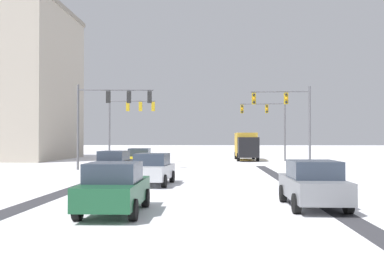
% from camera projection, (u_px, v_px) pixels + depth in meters
% --- Properties ---
extents(wheel_track_left_lane, '(0.92, 32.09, 0.01)m').
position_uv_depth(wheel_track_left_lane, '(85.00, 185.00, 22.34)').
color(wheel_track_left_lane, '#38383D').
rests_on(wheel_track_left_lane, ground).
extents(wheel_track_right_lane, '(0.79, 32.09, 0.01)m').
position_uv_depth(wheel_track_right_lane, '(294.00, 186.00, 21.80)').
color(wheel_track_right_lane, '#38383D').
rests_on(wheel_track_right_lane, ground).
extents(traffic_signal_near_left, '(5.81, 0.77, 6.50)m').
position_uv_depth(traffic_signal_near_left, '(108.00, 107.00, 33.26)').
color(traffic_signal_near_left, '#56565B').
rests_on(traffic_signal_near_left, ground).
extents(traffic_signal_far_right, '(4.86, 0.46, 6.50)m').
position_uv_depth(traffic_signal_far_right, '(269.00, 118.00, 46.36)').
color(traffic_signal_far_right, '#56565B').
rests_on(traffic_signal_far_right, ground).
extents(traffic_signal_near_right, '(4.69, 0.43, 6.50)m').
position_uv_depth(traffic_signal_near_right, '(289.00, 111.00, 34.36)').
color(traffic_signal_near_right, '#56565B').
rests_on(traffic_signal_near_right, ground).
extents(traffic_signal_far_left, '(4.67, 0.40, 6.50)m').
position_uv_depth(traffic_signal_far_left, '(128.00, 115.00, 43.10)').
color(traffic_signal_far_left, '#56565B').
rests_on(traffic_signal_far_left, ground).
extents(car_yellow_cab_lead, '(1.96, 4.17, 1.62)m').
position_uv_depth(car_yellow_cab_lead, '(140.00, 159.00, 34.01)').
color(car_yellow_cab_lead, yellow).
rests_on(car_yellow_cab_lead, ground).
extents(car_black_second, '(2.02, 4.19, 1.62)m').
position_uv_depth(car_black_second, '(114.00, 164.00, 26.99)').
color(car_black_second, black).
rests_on(car_black_second, ground).
extents(car_silver_third, '(2.02, 4.19, 1.62)m').
position_uv_depth(car_silver_third, '(153.00, 169.00, 22.32)').
color(car_silver_third, '#B7BABF').
rests_on(car_silver_third, ground).
extents(car_grey_fourth, '(1.86, 4.11, 1.62)m').
position_uv_depth(car_grey_fourth, '(313.00, 184.00, 14.95)').
color(car_grey_fourth, slate).
rests_on(car_grey_fourth, ground).
extents(car_dark_green_fifth, '(1.89, 4.13, 1.62)m').
position_uv_depth(car_dark_green_fifth, '(114.00, 188.00, 13.77)').
color(car_dark_green_fifth, '#194C2D').
rests_on(car_dark_green_fifth, ground).
extents(box_truck_delivery, '(2.33, 7.41, 3.02)m').
position_uv_depth(box_truck_delivery, '(246.00, 145.00, 47.96)').
color(box_truck_delivery, black).
rests_on(box_truck_delivery, ground).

